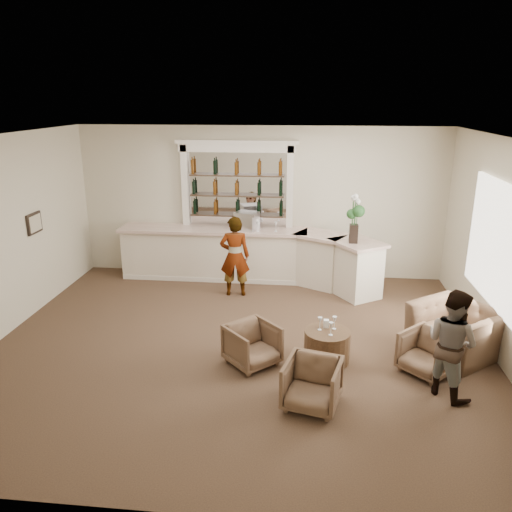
# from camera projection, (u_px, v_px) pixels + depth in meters

# --- Properties ---
(ground) EXTENTS (8.00, 8.00, 0.00)m
(ground) POSITION_uv_depth(u_px,v_px,m) (239.00, 345.00, 8.16)
(ground) COLOR brown
(ground) RESTS_ON ground
(room_shell) EXTENTS (8.04, 7.02, 3.32)m
(room_shell) POSITION_uv_depth(u_px,v_px,m) (254.00, 196.00, 8.10)
(room_shell) COLOR beige
(room_shell) RESTS_ON ground
(bar_counter) EXTENTS (5.72, 1.80, 1.14)m
(bar_counter) POSITION_uv_depth(u_px,v_px,m) (250.00, 256.00, 10.84)
(bar_counter) COLOR #EDE5CE
(bar_counter) RESTS_ON ground
(back_bar_alcove) EXTENTS (2.64, 0.25, 3.00)m
(back_bar_alcove) POSITION_uv_depth(u_px,v_px,m) (237.00, 186.00, 10.82)
(back_bar_alcove) COLOR white
(back_bar_alcove) RESTS_ON ground
(cocktail_table) EXTENTS (0.70, 0.70, 0.50)m
(cocktail_table) POSITION_uv_depth(u_px,v_px,m) (327.00, 346.00, 7.60)
(cocktail_table) COLOR brown
(cocktail_table) RESTS_ON ground
(sommelier) EXTENTS (0.64, 0.46, 1.64)m
(sommelier) POSITION_uv_depth(u_px,v_px,m) (235.00, 256.00, 10.00)
(sommelier) COLOR gray
(sommelier) RESTS_ON ground
(guest) EXTENTS (0.91, 0.93, 1.52)m
(guest) POSITION_uv_depth(u_px,v_px,m) (452.00, 343.00, 6.61)
(guest) COLOR gray
(guest) RESTS_ON ground
(armchair_left) EXTENTS (0.98, 0.98, 0.64)m
(armchair_left) POSITION_uv_depth(u_px,v_px,m) (252.00, 345.00, 7.49)
(armchair_left) COLOR brown
(armchair_left) RESTS_ON ground
(armchair_center) EXTENTS (0.84, 0.86, 0.65)m
(armchair_center) POSITION_uv_depth(u_px,v_px,m) (312.00, 384.00, 6.46)
(armchair_center) COLOR brown
(armchair_center) RESTS_ON ground
(armchair_right) EXTENTS (0.97, 0.97, 0.63)m
(armchair_right) POSITION_uv_depth(u_px,v_px,m) (428.00, 353.00, 7.25)
(armchair_right) COLOR brown
(armchair_right) RESTS_ON ground
(armchair_far) EXTENTS (1.56, 1.59, 0.78)m
(armchair_far) POSITION_uv_depth(u_px,v_px,m) (456.00, 331.00, 7.78)
(armchair_far) COLOR brown
(armchair_far) RESTS_ON ground
(espresso_machine) EXTENTS (0.55, 0.50, 0.39)m
(espresso_machine) POSITION_uv_depth(u_px,v_px,m) (247.00, 221.00, 10.69)
(espresso_machine) COLOR silver
(espresso_machine) RESTS_ON bar_counter
(flower_vase) EXTENTS (0.26, 0.26, 0.97)m
(flower_vase) POSITION_uv_depth(u_px,v_px,m) (355.00, 216.00, 9.63)
(flower_vase) COLOR black
(flower_vase) RESTS_ON bar_counter
(wine_glass_bar_left) EXTENTS (0.07, 0.07, 0.21)m
(wine_glass_bar_left) POSITION_uv_depth(u_px,v_px,m) (276.00, 227.00, 10.58)
(wine_glass_bar_left) COLOR white
(wine_glass_bar_left) RESTS_ON bar_counter
(wine_glass_bar_right) EXTENTS (0.07, 0.07, 0.21)m
(wine_glass_bar_right) POSITION_uv_depth(u_px,v_px,m) (258.00, 226.00, 10.58)
(wine_glass_bar_right) COLOR white
(wine_glass_bar_right) RESTS_ON bar_counter
(wine_glass_tbl_a) EXTENTS (0.07, 0.07, 0.21)m
(wine_glass_tbl_a) POSITION_uv_depth(u_px,v_px,m) (320.00, 324.00, 7.53)
(wine_glass_tbl_a) COLOR white
(wine_glass_tbl_a) RESTS_ON cocktail_table
(wine_glass_tbl_b) EXTENTS (0.07, 0.07, 0.21)m
(wine_glass_tbl_b) POSITION_uv_depth(u_px,v_px,m) (334.00, 323.00, 7.56)
(wine_glass_tbl_b) COLOR white
(wine_glass_tbl_b) RESTS_ON cocktail_table
(wine_glass_tbl_c) EXTENTS (0.07, 0.07, 0.21)m
(wine_glass_tbl_c) POSITION_uv_depth(u_px,v_px,m) (331.00, 329.00, 7.36)
(wine_glass_tbl_c) COLOR white
(wine_glass_tbl_c) RESTS_ON cocktail_table
(napkin_holder) EXTENTS (0.08, 0.08, 0.12)m
(napkin_holder) POSITION_uv_depth(u_px,v_px,m) (326.00, 324.00, 7.64)
(napkin_holder) COLOR white
(napkin_holder) RESTS_ON cocktail_table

